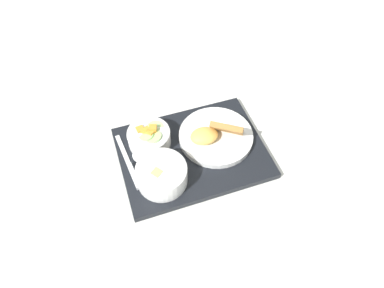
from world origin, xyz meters
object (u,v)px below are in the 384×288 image
(bowl_salad, at_px, (149,137))
(spoon, at_px, (141,165))
(knife, at_px, (131,169))
(plate_main, at_px, (216,135))
(bowl_soup, at_px, (162,174))

(bowl_salad, relative_size, spoon, 0.79)
(bowl_salad, xyz_separation_m, knife, (-0.08, -0.06, -0.02))
(bowl_salad, bearing_deg, knife, -141.73)
(plate_main, xyz_separation_m, spoon, (-0.22, 0.01, -0.01))
(bowl_salad, xyz_separation_m, plate_main, (0.17, -0.07, -0.01))
(bowl_salad, distance_m, plate_main, 0.18)
(bowl_salad, xyz_separation_m, spoon, (-0.05, -0.06, -0.02))
(bowl_soup, xyz_separation_m, spoon, (-0.03, 0.07, -0.03))
(bowl_soup, distance_m, plate_main, 0.19)
(bowl_soup, relative_size, knife, 0.68)
(knife, bearing_deg, bowl_soup, -134.76)
(knife, bearing_deg, plate_main, -89.55)
(bowl_salad, height_order, plate_main, plate_main)
(spoon, bearing_deg, bowl_soup, -145.96)
(bowl_salad, xyz_separation_m, bowl_soup, (-0.02, -0.13, 0.00))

